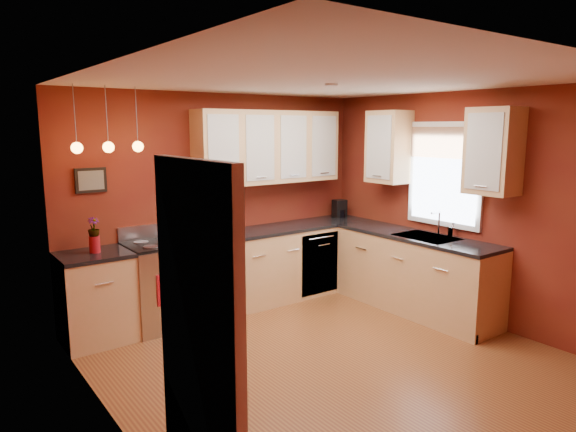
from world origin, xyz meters
TOP-DOWN VIEW (x-y plane):
  - floor at (0.00, 0.00)m, footprint 4.20×4.20m
  - ceiling at (0.00, 0.00)m, footprint 4.00×4.20m
  - wall_back at (0.00, 2.10)m, footprint 4.00×0.02m
  - wall_front at (0.00, -2.10)m, footprint 4.00×0.02m
  - wall_left at (-2.00, 0.00)m, footprint 0.02×4.20m
  - wall_right at (2.00, 0.00)m, footprint 0.02×4.20m
  - base_cabinets_back_left at (-1.65, 1.80)m, footprint 0.70×0.60m
  - base_cabinets_back_right at (0.73, 1.80)m, footprint 2.54×0.60m
  - base_cabinets_right at (1.70, 0.45)m, footprint 0.60×2.10m
  - counter_back_left at (-1.65, 1.80)m, footprint 0.70×0.62m
  - counter_back_right at (0.73, 1.80)m, footprint 2.54×0.62m
  - counter_right at (1.70, 0.45)m, footprint 0.62×2.10m
  - gas_range at (-0.92, 1.80)m, footprint 0.76×0.64m
  - dishwasher_front at (1.10, 1.51)m, footprint 0.60×0.02m
  - sink at (1.70, 0.30)m, footprint 0.50×0.70m
  - window at (1.97, 0.30)m, footprint 0.06×1.02m
  - door_left_wall at (-1.97, -1.20)m, footprint 0.12×0.82m
  - upper_cabinets_back at (0.60, 1.93)m, footprint 2.00×0.35m
  - upper_cabinets_right at (1.82, 0.32)m, footprint 0.35×1.95m
  - wall_picture at (-1.55, 2.08)m, footprint 0.32×0.03m
  - pendant_lights at (-1.45, 1.75)m, footprint 0.71×0.11m
  - red_canister at (-0.45, 1.76)m, footprint 0.14×0.14m
  - red_vase at (-1.63, 1.81)m, footprint 0.11×0.11m
  - flowers at (-1.63, 1.81)m, footprint 0.14×0.14m
  - coffee_maker at (1.76, 1.87)m, footprint 0.19×0.19m
  - soap_pump at (1.95, 0.13)m, footprint 0.08×0.08m
  - dish_towel at (-1.00, 1.47)m, footprint 0.25×0.02m

SIDE VIEW (x-z plane):
  - floor at x=0.00m, z-range 0.00..0.00m
  - base_cabinets_back_left at x=-1.65m, z-range 0.00..0.90m
  - base_cabinets_back_right at x=0.73m, z-range 0.00..0.90m
  - base_cabinets_right at x=1.70m, z-range 0.00..0.90m
  - dishwasher_front at x=1.10m, z-range 0.05..0.85m
  - gas_range at x=-0.92m, z-range -0.07..1.04m
  - dish_towel at x=-1.00m, z-range 0.35..0.69m
  - sink at x=1.70m, z-range 0.75..1.08m
  - counter_back_left at x=-1.65m, z-range 0.90..0.94m
  - counter_back_right at x=0.73m, z-range 0.90..0.94m
  - counter_right at x=1.70m, z-range 0.90..0.94m
  - soap_pump at x=1.95m, z-range 0.94..1.11m
  - red_vase at x=-1.63m, z-range 0.94..1.11m
  - door_left_wall at x=-1.97m, z-range 0.00..2.05m
  - red_canister at x=-0.45m, z-range 0.94..1.14m
  - coffee_maker at x=1.76m, z-range 0.93..1.18m
  - flowers at x=-1.63m, z-range 1.09..1.30m
  - wall_back at x=0.00m, z-range 0.00..2.60m
  - wall_front at x=0.00m, z-range 0.00..2.60m
  - wall_left at x=-2.00m, z-range 0.00..2.60m
  - wall_right at x=2.00m, z-range 0.00..2.60m
  - wall_picture at x=-1.55m, z-range 1.52..1.78m
  - window at x=1.97m, z-range 1.08..2.30m
  - upper_cabinets_back at x=0.60m, z-range 1.50..2.40m
  - upper_cabinets_right at x=1.82m, z-range 1.50..2.40m
  - pendant_lights at x=-1.45m, z-range 1.68..2.34m
  - ceiling at x=0.00m, z-range 2.59..2.61m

